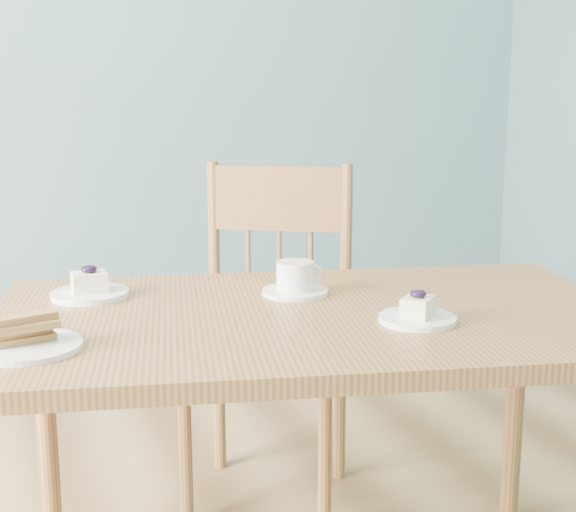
{
  "coord_description": "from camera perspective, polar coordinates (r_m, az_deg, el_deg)",
  "views": [
    {
      "loc": [
        -0.36,
        -1.42,
        1.15
      ],
      "look_at": [
        0.22,
        0.1,
        0.81
      ],
      "focal_mm": 50.0,
      "sensor_mm": 36.0,
      "label": 1
    }
  ],
  "objects": [
    {
      "name": "biscotti_plate",
      "position": [
        1.48,
        -18.13,
        -5.64
      ],
      "size": [
        0.19,
        0.19,
        0.06
      ],
      "rotation": [
        0.0,
        0.0,
        0.29
      ],
      "color": "white",
      "rests_on": "dining_table"
    },
    {
      "name": "dining_chair",
      "position": [
        2.25,
        -1.28,
        -5.5
      ],
      "size": [
        0.58,
        0.58,
        0.95
      ],
      "rotation": [
        0.0,
        0.0,
        -0.54
      ],
      "color": "#966338",
      "rests_on": "ground"
    },
    {
      "name": "cheesecake_plate_near",
      "position": [
        1.6,
        9.2,
        -4.08
      ],
      "size": [
        0.15,
        0.15,
        0.06
      ],
      "rotation": [
        0.0,
        0.0,
        0.72
      ],
      "color": "white",
      "rests_on": "dining_table"
    },
    {
      "name": "cheesecake_plate_far",
      "position": [
        1.81,
        -13.91,
        -2.28
      ],
      "size": [
        0.17,
        0.17,
        0.07
      ],
      "rotation": [
        0.0,
        0.0,
        0.0
      ],
      "color": "white",
      "rests_on": "dining_table"
    },
    {
      "name": "dining_table",
      "position": [
        1.67,
        1.84,
        -6.27
      ],
      "size": [
        1.44,
        1.02,
        0.7
      ],
      "rotation": [
        0.0,
        0.0,
        -0.22
      ],
      "color": "#966338",
      "rests_on": "ground"
    },
    {
      "name": "coffee_cup",
      "position": [
        1.78,
        0.57,
        -1.74
      ],
      "size": [
        0.15,
        0.15,
        0.07
      ],
      "rotation": [
        0.0,
        0.0,
        0.03
      ],
      "color": "white",
      "rests_on": "dining_table"
    }
  ]
}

